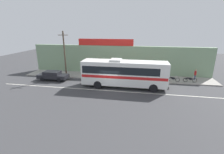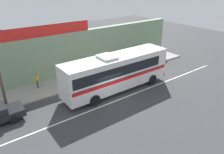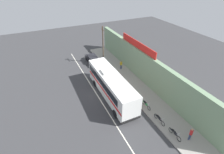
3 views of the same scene
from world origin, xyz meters
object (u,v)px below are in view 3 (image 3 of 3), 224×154
at_px(utility_pole, 103,45).
at_px(motorcycle_red, 175,133).
at_px(intercity_bus, 111,84).
at_px(motorcycle_blue, 159,119).
at_px(motorcycle_purple, 146,104).
at_px(pedestrian_by_curb, 191,133).
at_px(parked_car, 93,59).
at_px(pedestrian_far_left, 121,64).

distance_m(utility_pole, motorcycle_red, 19.09).
distance_m(intercity_bus, motorcycle_blue, 7.67).
distance_m(utility_pole, motorcycle_purple, 13.98).
distance_m(motorcycle_purple, pedestrian_by_curb, 6.35).
relative_size(parked_car, pedestrian_by_curb, 2.76).
distance_m(utility_pole, motorcycle_blue, 16.73).
relative_size(intercity_bus, motorcycle_purple, 5.71).
bearing_deg(pedestrian_far_left, intercity_bus, -38.06).
distance_m(parked_car, utility_pole, 3.77).
bearing_deg(pedestrian_by_curb, motorcycle_purple, -168.29).
distance_m(intercity_bus, motorcycle_purple, 5.33).
height_order(intercity_bus, utility_pole, utility_pole).
xyz_separation_m(intercity_bus, parked_car, (-10.92, 1.14, -1.33)).
bearing_deg(motorcycle_purple, motorcycle_red, 1.41).
height_order(motorcycle_blue, pedestrian_far_left, pedestrian_far_left).
height_order(parked_car, utility_pole, utility_pole).
xyz_separation_m(parked_car, pedestrian_far_left, (4.76, 3.68, 0.36)).
bearing_deg(motorcycle_red, utility_pole, -178.70).
relative_size(intercity_bus, pedestrian_by_curb, 6.77).
bearing_deg(parked_car, motorcycle_purple, 7.56).
relative_size(motorcycle_blue, pedestrian_by_curb, 1.18).
distance_m(parked_car, pedestrian_by_curb, 21.42).
bearing_deg(motorcycle_purple, pedestrian_far_left, 170.60).
distance_m(utility_pole, pedestrian_by_curb, 20.04).
distance_m(pedestrian_far_left, pedestrian_by_curb, 16.41).
height_order(intercity_bus, motorcycle_blue, intercity_bus).
relative_size(motorcycle_red, pedestrian_by_curb, 1.14).
relative_size(parked_car, motorcycle_blue, 2.34).
bearing_deg(motorcycle_red, pedestrian_by_curb, 49.46).
distance_m(utility_pole, pedestrian_far_left, 4.78).
xyz_separation_m(motorcycle_blue, motorcycle_purple, (-2.81, 0.04, 0.00)).
height_order(utility_pole, motorcycle_blue, utility_pole).
relative_size(motorcycle_blue, pedestrian_far_left, 1.18).
bearing_deg(utility_pole, motorcycle_blue, 0.88).
distance_m(parked_car, pedestrian_far_left, 6.03).
xyz_separation_m(intercity_bus, motorcycle_red, (9.26, 3.26, -1.50)).
xyz_separation_m(motorcycle_red, motorcycle_purple, (-5.21, -0.13, 0.00)).
xyz_separation_m(parked_car, motorcycle_purple, (14.97, 1.99, -0.17)).
distance_m(parked_car, motorcycle_purple, 15.10).
distance_m(motorcycle_blue, motorcycle_purple, 2.81).
relative_size(utility_pole, pedestrian_far_left, 4.30).
bearing_deg(intercity_bus, parked_car, 174.02).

